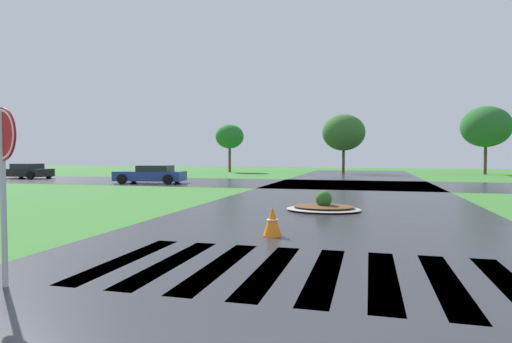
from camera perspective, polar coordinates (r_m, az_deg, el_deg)
asphalt_roadway at (r=13.37m, az=9.93°, el=-5.98°), size 10.20×80.00×0.01m
asphalt_cross_road at (r=27.99m, az=12.54°, el=-1.70°), size 90.00×9.18×0.01m
crosswalk_stripes at (r=7.22m, az=5.48°, el=-13.07°), size 6.75×3.39×0.01m
stop_sign at (r=7.10m, az=-30.70°, el=2.01°), size 0.73×0.28×2.58m
median_island at (r=14.80m, az=9.00°, el=-4.65°), size 2.53×1.98×0.68m
car_blue_compact at (r=39.13m, az=-28.30°, el=0.02°), size 4.24×2.23×1.20m
car_white_sedan at (r=29.46m, az=-13.80°, el=-0.41°), size 4.77×2.50×1.20m
traffic_cone at (r=10.11m, az=2.21°, el=-6.68°), size 0.45×0.45×0.70m
background_treeline at (r=45.55m, az=25.59°, el=5.12°), size 40.96×6.30×6.56m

